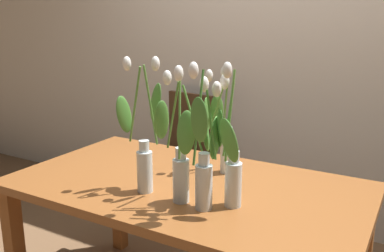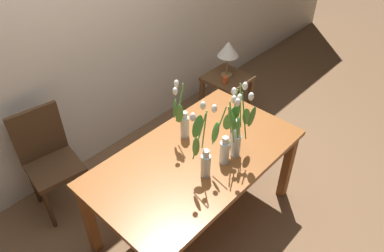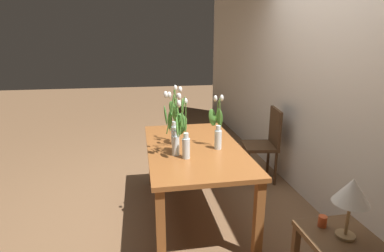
# 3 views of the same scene
# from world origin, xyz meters

# --- Properties ---
(ground_plane) EXTENTS (18.00, 18.00, 0.00)m
(ground_plane) POSITION_xyz_m (0.00, 0.00, 0.00)
(ground_plane) COLOR brown
(room_wall_rear) EXTENTS (9.00, 0.10, 2.70)m
(room_wall_rear) POSITION_xyz_m (0.00, 1.34, 1.35)
(room_wall_rear) COLOR silver
(room_wall_rear) RESTS_ON ground
(dining_table) EXTENTS (1.60, 0.90, 0.74)m
(dining_table) POSITION_xyz_m (0.00, 0.00, 0.65)
(dining_table) COLOR brown
(dining_table) RESTS_ON ground
(tulip_vase_0) EXTENTS (0.24, 0.19, 0.56)m
(tulip_vase_0) POSITION_xyz_m (0.09, -0.19, 0.95)
(tulip_vase_0) COLOR silver
(tulip_vase_0) RESTS_ON dining_table
(tulip_vase_1) EXTENTS (0.16, 0.13, 0.58)m
(tulip_vase_1) POSITION_xyz_m (0.28, -0.14, 0.92)
(tulip_vase_1) COLOR silver
(tulip_vase_1) RESTS_ON dining_table
(tulip_vase_2) EXTENTS (0.11, 0.23, 0.58)m
(tulip_vase_2) POSITION_xyz_m (0.21, -0.21, 0.93)
(tulip_vase_2) COLOR silver
(tulip_vase_2) RESTS_ON dining_table
(tulip_vase_3) EXTENTS (0.19, 0.16, 0.58)m
(tulip_vase_3) POSITION_xyz_m (-0.12, -0.16, 0.94)
(tulip_vase_3) COLOR silver
(tulip_vase_3) RESTS_ON dining_table
(tulip_vase_4) EXTENTS (0.15, 0.15, 0.51)m
(tulip_vase_4) POSITION_xyz_m (0.08, 0.21, 0.91)
(tulip_vase_4) COLOR silver
(tulip_vase_4) RESTS_ON dining_table
(dining_chair) EXTENTS (0.45, 0.45, 0.93)m
(dining_chair) POSITION_xyz_m (-0.65, 1.04, 0.52)
(dining_chair) COLOR #4C331E
(dining_chair) RESTS_ON ground
(side_table) EXTENTS (0.44, 0.44, 0.55)m
(side_table) POSITION_xyz_m (1.29, 0.71, 0.43)
(side_table) COLOR brown
(side_table) RESTS_ON ground
(table_lamp) EXTENTS (0.22, 0.22, 0.40)m
(table_lamp) POSITION_xyz_m (1.29, 0.73, 0.86)
(table_lamp) COLOR olive
(table_lamp) RESTS_ON side_table
(pillar_candle) EXTENTS (0.06, 0.06, 0.07)m
(pillar_candle) POSITION_xyz_m (1.17, 0.65, 0.59)
(pillar_candle) COLOR #CC4C23
(pillar_candle) RESTS_ON side_table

